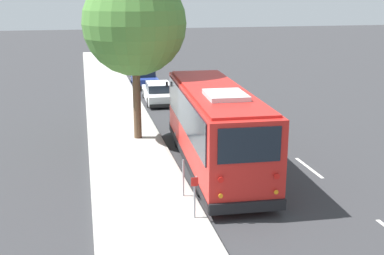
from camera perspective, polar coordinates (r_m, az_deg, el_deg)
ground_plane at (r=20.17m, az=2.06°, el=-4.25°), size 160.00×160.00×0.00m
sidewalk_slab at (r=19.61m, az=-7.13°, el=-4.72°), size 80.00×3.35×0.15m
curb_strip at (r=19.83m, az=-2.10°, el=-4.37°), size 80.00×0.14×0.15m
shuttle_bus at (r=19.22m, az=2.73°, el=0.49°), size 10.05×3.02×3.43m
parked_sedan_white at (r=31.43m, az=-3.99°, el=4.10°), size 4.68×1.89×1.28m
parked_sedan_blue at (r=37.26m, az=-5.71°, el=5.89°), size 4.60×1.87×1.30m
parked_sedan_black at (r=44.56m, az=-6.92°, el=7.44°), size 4.67×1.84×1.29m
parked_sedan_silver at (r=50.90m, az=-7.67°, el=8.40°), size 4.63×1.90×1.26m
parked_sedan_gray at (r=57.38m, az=-8.16°, el=9.23°), size 4.42×1.95×1.33m
street_tree at (r=22.48m, az=-6.89°, el=12.96°), size 4.71×4.71×8.45m
sign_post_near at (r=14.88m, az=0.30°, el=-8.23°), size 0.06×0.22×1.32m
sign_post_far at (r=16.41m, az=-1.03°, el=-6.00°), size 0.06×0.06×1.31m
lane_stripe_mid at (r=20.22m, az=13.68°, el=-4.64°), size 2.40×0.14×0.01m
lane_stripe_ahead at (r=25.45m, az=7.78°, el=-0.14°), size 2.40×0.14×0.01m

